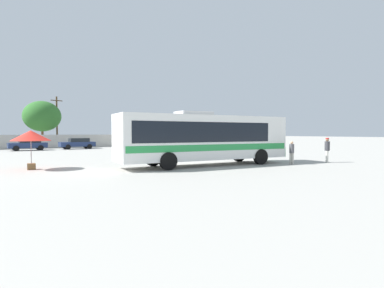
# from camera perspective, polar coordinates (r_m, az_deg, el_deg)

# --- Properties ---
(ground_plane) EXTENTS (300.00, 300.00, 0.00)m
(ground_plane) POSITION_cam_1_polar(r_m,az_deg,el_deg) (29.01, -11.50, -2.19)
(ground_plane) COLOR #A3A099
(perimeter_wall) EXTENTS (80.00, 0.30, 1.87)m
(perimeter_wall) POSITION_cam_1_polar(r_m,az_deg,el_deg) (47.67, -21.18, 0.50)
(perimeter_wall) COLOR beige
(perimeter_wall) RESTS_ON ground_plane
(coach_bus_white_green) EXTENTS (11.89, 4.03, 3.49)m
(coach_bus_white_green) POSITION_cam_1_polar(r_m,az_deg,el_deg) (20.12, 2.19, 1.30)
(coach_bus_white_green) COLOR white
(coach_bus_white_green) RESTS_ON ground_plane
(attendant_by_bus_door) EXTENTS (0.42, 0.42, 1.58)m
(attendant_by_bus_door) POSITION_cam_1_polar(r_m,az_deg,el_deg) (21.96, 17.94, -1.28)
(attendant_by_bus_door) COLOR #B7B2A8
(attendant_by_bus_door) RESTS_ON ground_plane
(passenger_waiting_on_apron) EXTENTS (0.46, 0.46, 1.77)m
(passenger_waiting_on_apron) POSITION_cam_1_polar(r_m,az_deg,el_deg) (24.29, 23.70, -0.76)
(passenger_waiting_on_apron) COLOR silver
(passenger_waiting_on_apron) RESTS_ON ground_plane
(vendor_umbrella_near_gate_red) EXTENTS (2.20, 2.20, 2.28)m
(vendor_umbrella_near_gate_red) POSITION_cam_1_polar(r_m,az_deg,el_deg) (20.19, -27.62, 1.27)
(vendor_umbrella_near_gate_red) COLOR gray
(vendor_umbrella_near_gate_red) RESTS_ON ground_plane
(parked_car_second_dark_blue) EXTENTS (4.20, 1.99, 1.43)m
(parked_car_second_dark_blue) POSITION_cam_1_polar(r_m,az_deg,el_deg) (42.29, -28.02, -0.02)
(parked_car_second_dark_blue) COLOR navy
(parked_car_second_dark_blue) RESTS_ON ground_plane
(parked_car_third_dark_blue) EXTENTS (4.40, 2.04, 1.43)m
(parked_car_third_dark_blue) POSITION_cam_1_polar(r_m,az_deg,el_deg) (43.55, -20.36, 0.15)
(parked_car_third_dark_blue) COLOR navy
(parked_car_third_dark_blue) RESTS_ON ground_plane
(utility_pole_near) EXTENTS (1.77, 0.59, 7.56)m
(utility_pole_near) POSITION_cam_1_polar(r_m,az_deg,el_deg) (50.64, -23.69, 3.98)
(utility_pole_near) COLOR #4C3823
(utility_pole_near) RESTS_ON ground_plane
(roadside_tree_midleft) EXTENTS (5.21, 5.21, 6.76)m
(roadside_tree_midleft) POSITION_cam_1_polar(r_m,az_deg,el_deg) (50.02, -25.96, 4.63)
(roadside_tree_midleft) COLOR brown
(roadside_tree_midleft) RESTS_ON ground_plane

